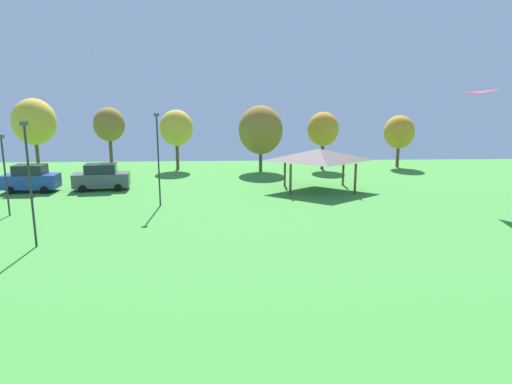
# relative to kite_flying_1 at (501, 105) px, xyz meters

# --- Properties ---
(kite_flying_1) EXTENTS (2.77, 3.57, 0.33)m
(kite_flying_1) POSITION_rel_kite_flying_1_xyz_m (0.00, 0.00, 0.00)
(kite_flying_1) COLOR red
(parked_car_leftmost) EXTENTS (4.51, 2.15, 2.34)m
(parked_car_leftmost) POSITION_rel_kite_flying_1_xyz_m (-36.84, 6.30, -6.25)
(parked_car_leftmost) COLOR #234299
(parked_car_leftmost) RESTS_ON ground
(parked_car_second_from_left) EXTENTS (4.91, 2.56, 2.29)m
(parked_car_second_from_left) POSITION_rel_kite_flying_1_xyz_m (-31.05, 6.82, -6.27)
(parked_car_second_from_left) COLOR #4C5156
(parked_car_second_from_left) RESTS_ON ground
(park_pavilion) EXTENTS (6.99, 5.44, 3.60)m
(park_pavilion) POSITION_rel_kite_flying_1_xyz_m (-12.16, 5.92, -4.33)
(park_pavilion) COLOR brown
(park_pavilion) RESTS_ON ground
(light_post_0) EXTENTS (0.36, 0.20, 6.84)m
(light_post_0) POSITION_rel_kite_flying_1_xyz_m (-25.04, 0.60, -3.58)
(light_post_0) COLOR #2D2D33
(light_post_0) RESTS_ON ground
(light_post_1) EXTENTS (0.36, 0.20, 6.77)m
(light_post_1) POSITION_rel_kite_flying_1_xyz_m (-30.29, -8.66, -3.62)
(light_post_1) COLOR #2D2D33
(light_post_1) RESTS_ON ground
(light_post_2) EXTENTS (0.36, 0.20, 5.54)m
(light_post_2) POSITION_rel_kite_flying_1_xyz_m (-34.94, -1.77, -4.25)
(light_post_2) COLOR #2D2D33
(light_post_2) RESTS_ON ground
(treeline_tree_0) EXTENTS (4.41, 4.41, 7.83)m
(treeline_tree_0) POSITION_rel_kite_flying_1_xyz_m (-40.40, 16.51, -2.02)
(treeline_tree_0) COLOR brown
(treeline_tree_0) RESTS_ON ground
(treeline_tree_1) EXTENTS (3.31, 3.31, 6.87)m
(treeline_tree_1) POSITION_rel_kite_flying_1_xyz_m (-32.92, 17.47, -2.40)
(treeline_tree_1) COLOR brown
(treeline_tree_1) RESTS_ON ground
(treeline_tree_2) EXTENTS (3.61, 3.61, 6.60)m
(treeline_tree_2) POSITION_rel_kite_flying_1_xyz_m (-25.78, 18.02, -2.82)
(treeline_tree_2) COLOR brown
(treeline_tree_2) RESTS_ON ground
(treeline_tree_3) EXTENTS (4.73, 4.73, 7.08)m
(treeline_tree_3) POSITION_rel_kite_flying_1_xyz_m (-16.59, 16.24, -2.93)
(treeline_tree_3) COLOR brown
(treeline_tree_3) RESTS_ON ground
(treeline_tree_4) EXTENTS (3.42, 3.42, 6.36)m
(treeline_tree_4) POSITION_rel_kite_flying_1_xyz_m (-9.59, 17.38, -2.96)
(treeline_tree_4) COLOR brown
(treeline_tree_4) RESTS_ON ground
(treeline_tree_5) EXTENTS (3.42, 3.42, 5.91)m
(treeline_tree_5) POSITION_rel_kite_flying_1_xyz_m (-0.61, 18.49, -3.40)
(treeline_tree_5) COLOR brown
(treeline_tree_5) RESTS_ON ground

